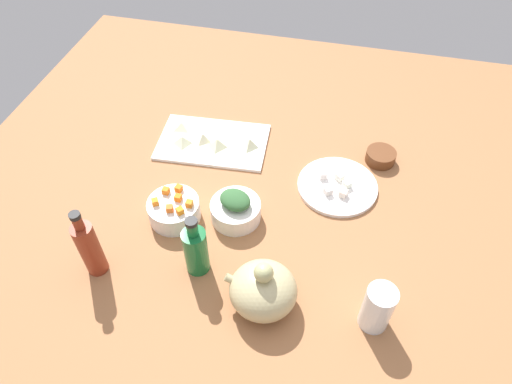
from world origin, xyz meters
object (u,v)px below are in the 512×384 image
object	(u,v)px
bottle_0	(89,248)
teapot	(263,290)
plate_tofu	(337,186)
bottle_1	(196,249)
bowl_greens	(236,211)
bowl_carrots	(174,210)
cutting_board	(213,142)
drinking_glass_0	(377,308)
bowl_small_side	(381,156)

from	to	relation	value
bottle_0	teapot	bearing A→B (deg)	-179.64
plate_tofu	bottle_1	bearing A→B (deg)	48.83
bowl_greens	plate_tofu	bearing A→B (deg)	-145.70
bowl_carrots	bowl_greens	bearing A→B (deg)	-166.99
cutting_board	bottle_1	bearing A→B (deg)	102.44
bottle_0	bottle_1	distance (cm)	26.39
bottle_0	bottle_1	bearing A→B (deg)	-165.69
bowl_carrots	drinking_glass_0	size ratio (longest dim) A/B	1.09
bowl_small_side	bottle_0	xyz separation A→B (cm)	(69.82, 58.29, 7.43)
bottle_1	plate_tofu	bearing A→B (deg)	-131.17
bowl_carrots	bowl_small_side	size ratio (longest dim) A/B	1.56
bowl_greens	bottle_0	distance (cm)	40.23
drinking_glass_0	bottle_1	bearing A→B (deg)	-6.37
cutting_board	teapot	bearing A→B (deg)	118.64
bowl_greens	bottle_0	world-z (taller)	bottle_0
bowl_greens	bottle_0	bearing A→B (deg)	39.09
cutting_board	bottle_0	world-z (taller)	bottle_0
plate_tofu	teapot	size ratio (longest dim) A/B	1.35
bowl_small_side	bottle_0	world-z (taller)	bottle_0
bottle_0	bottle_1	xyz separation A→B (cm)	(-25.53, -6.51, -1.45)
teapot	drinking_glass_0	world-z (taller)	teapot
plate_tofu	bottle_0	xyz separation A→B (cm)	(57.88, 43.50, 8.76)
plate_tofu	bottle_0	bearing A→B (deg)	36.93
bowl_small_side	cutting_board	bearing A→B (deg)	4.49
bowl_carrots	teapot	distance (cm)	37.16
teapot	bottle_1	xyz separation A→B (cm)	(18.86, -6.23, 1.77)
teapot	bottle_1	world-z (taller)	bottle_1
teapot	cutting_board	bearing A→B (deg)	-61.36
bowl_greens	teapot	distance (cm)	28.42
teapot	bottle_1	distance (cm)	19.94
drinking_glass_0	plate_tofu	bearing A→B (deg)	-72.31
cutting_board	bowl_carrots	bearing A→B (deg)	87.74
bowl_greens	drinking_glass_0	world-z (taller)	drinking_glass_0
bowl_carrots	bottle_0	bearing A→B (deg)	56.88
teapot	drinking_glass_0	xyz separation A→B (cm)	(-26.91, -1.13, 0.63)
teapot	bottle_1	size ratio (longest dim) A/B	0.92
bowl_carrots	bottle_1	world-z (taller)	bottle_1
plate_tofu	bowl_greens	size ratio (longest dim) A/B	1.70
cutting_board	bowl_greens	distance (cm)	33.05
bottle_0	drinking_glass_0	bearing A→B (deg)	-178.87
bottle_0	bottle_1	size ratio (longest dim) A/B	1.15
plate_tofu	bowl_small_side	xyz separation A→B (cm)	(-11.95, -14.79, 1.32)
cutting_board	drinking_glass_0	size ratio (longest dim) A/B	2.64
plate_tofu	bowl_greens	world-z (taller)	bowl_greens
cutting_board	bowl_small_side	size ratio (longest dim) A/B	3.80
plate_tofu	bowl_small_side	size ratio (longest dim) A/B	2.58
teapot	drinking_glass_0	bearing A→B (deg)	-177.61
bowl_small_side	teapot	distance (cm)	63.48
bowl_greens	bowl_carrots	world-z (taller)	bowl_carrots
bowl_small_side	teapot	size ratio (longest dim) A/B	0.52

